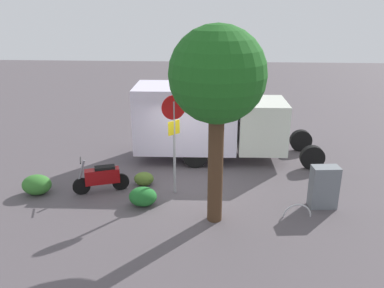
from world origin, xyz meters
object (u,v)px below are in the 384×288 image
Objects in this scene: utility_cabinet at (324,187)px; bike_rack_hoop at (297,217)px; stop_sign at (174,129)px; box_truck_near at (210,119)px; motorcycle at (102,177)px; street_tree at (217,78)px.

bike_rack_hoop is at bearing 38.06° from utility_cabinet.
box_truck_near is at bearing -108.98° from stop_sign.
box_truck_near is 5.23m from utility_cabinet.
motorcycle is 0.54× the size of stop_sign.
street_tree reaches higher than box_truck_near.
motorcycle is at bearing -138.43° from box_truck_near.
stop_sign is (1.08, 3.13, 0.56)m from box_truck_near.
stop_sign is 2.80m from street_tree.
motorcycle reaches higher than bike_rack_hoop.
street_tree is (-3.67, 1.52, 3.54)m from motorcycle.
motorcycle is (3.45, 3.20, -1.09)m from box_truck_near.
utility_cabinet is (-3.48, 3.78, -0.95)m from box_truck_near.
stop_sign is at bearing -19.87° from bike_rack_hoop.
street_tree is at bearing 16.21° from utility_cabinet.
utility_cabinet is (-6.93, 0.58, 0.13)m from motorcycle.
box_truck_near is 2.20× the size of stop_sign.
bike_rack_hoop is at bearing -173.66° from street_tree.
stop_sign is 4.85m from utility_cabinet.
box_truck_near is 4.83m from motorcycle.
street_tree is at bearing 6.34° from bike_rack_hoop.
stop_sign is (-2.37, -0.07, 1.65)m from motorcycle.
box_truck_near reaches higher than bike_rack_hoop.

